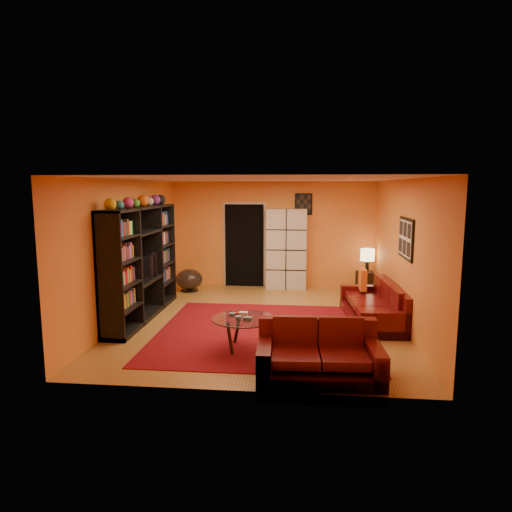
# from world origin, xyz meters

# --- Properties ---
(floor) EXTENTS (6.00, 6.00, 0.00)m
(floor) POSITION_xyz_m (0.00, 0.00, 0.00)
(floor) COLOR olive
(floor) RESTS_ON ground
(ceiling) EXTENTS (6.00, 6.00, 0.00)m
(ceiling) POSITION_xyz_m (0.00, 0.00, 2.60)
(ceiling) COLOR white
(ceiling) RESTS_ON wall_back
(wall_back) EXTENTS (6.00, 0.00, 6.00)m
(wall_back) POSITION_xyz_m (0.00, 3.00, 1.30)
(wall_back) COLOR orange
(wall_back) RESTS_ON floor
(wall_front) EXTENTS (6.00, 0.00, 6.00)m
(wall_front) POSITION_xyz_m (0.00, -3.00, 1.30)
(wall_front) COLOR orange
(wall_front) RESTS_ON floor
(wall_left) EXTENTS (0.00, 6.00, 6.00)m
(wall_left) POSITION_xyz_m (-2.50, 0.00, 1.30)
(wall_left) COLOR orange
(wall_left) RESTS_ON floor
(wall_right) EXTENTS (0.00, 6.00, 6.00)m
(wall_right) POSITION_xyz_m (2.50, 0.00, 1.30)
(wall_right) COLOR orange
(wall_right) RESTS_ON floor
(rug) EXTENTS (3.60, 3.60, 0.01)m
(rug) POSITION_xyz_m (0.10, -0.70, 0.01)
(rug) COLOR #5A0A12
(rug) RESTS_ON floor
(doorway) EXTENTS (0.95, 0.10, 2.04)m
(doorway) POSITION_xyz_m (-0.70, 2.96, 1.02)
(doorway) COLOR black
(doorway) RESTS_ON floor
(wall_art_right) EXTENTS (0.03, 1.00, 0.70)m
(wall_art_right) POSITION_xyz_m (2.48, -0.30, 1.60)
(wall_art_right) COLOR black
(wall_art_right) RESTS_ON wall_right
(wall_art_back) EXTENTS (0.42, 0.03, 0.52)m
(wall_art_back) POSITION_xyz_m (0.75, 2.98, 2.05)
(wall_art_back) COLOR black
(wall_art_back) RESTS_ON wall_back
(entertainment_unit) EXTENTS (0.45, 3.00, 2.10)m
(entertainment_unit) POSITION_xyz_m (-2.27, 0.00, 1.05)
(entertainment_unit) COLOR black
(entertainment_unit) RESTS_ON floor
(tv) EXTENTS (0.86, 0.11, 0.50)m
(tv) POSITION_xyz_m (-2.23, -0.02, 0.97)
(tv) COLOR black
(tv) RESTS_ON entertainment_unit
(sofa) EXTENTS (1.04, 2.24, 0.85)m
(sofa) POSITION_xyz_m (2.14, 0.14, 0.29)
(sofa) COLOR #44090B
(sofa) RESTS_ON rug
(loveseat) EXTENTS (1.64, 1.03, 0.85)m
(loveseat) POSITION_xyz_m (0.96, -2.41, 0.28)
(loveseat) COLOR #44090B
(loveseat) RESTS_ON rug
(throw_pillow) EXTENTS (0.12, 0.42, 0.42)m
(throw_pillow) POSITION_xyz_m (1.95, 0.93, 0.63)
(throw_pillow) COLOR orange
(throw_pillow) RESTS_ON sofa
(coffee_table) EXTENTS (0.96, 0.96, 0.48)m
(coffee_table) POSITION_xyz_m (-0.15, -1.55, 0.44)
(coffee_table) COLOR silver
(coffee_table) RESTS_ON floor
(storage_cabinet) EXTENTS (0.97, 0.44, 1.94)m
(storage_cabinet) POSITION_xyz_m (0.35, 2.80, 0.97)
(storage_cabinet) COLOR beige
(storage_cabinet) RESTS_ON floor
(bowl_chair) EXTENTS (0.64, 0.64, 0.53)m
(bowl_chair) POSITION_xyz_m (-1.94, 2.22, 0.28)
(bowl_chair) COLOR black
(bowl_chair) RESTS_ON floor
(side_table) EXTENTS (0.49, 0.49, 0.50)m
(side_table) POSITION_xyz_m (2.25, 2.51, 0.25)
(side_table) COLOR black
(side_table) RESTS_ON floor
(table_lamp) EXTENTS (0.32, 0.32, 0.54)m
(table_lamp) POSITION_xyz_m (2.25, 2.51, 0.88)
(table_lamp) COLOR black
(table_lamp) RESTS_ON side_table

